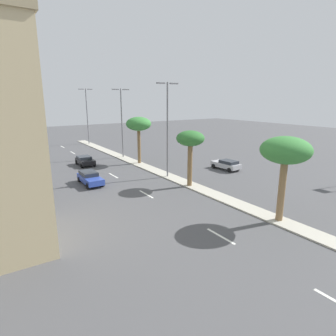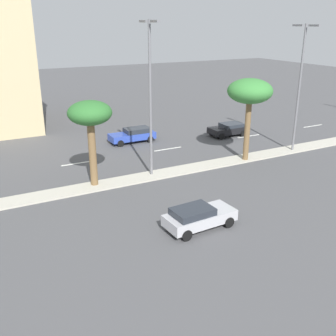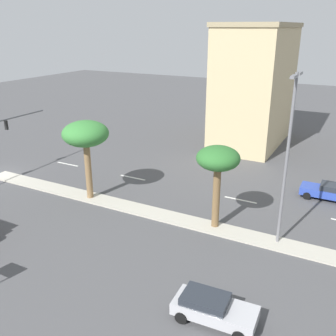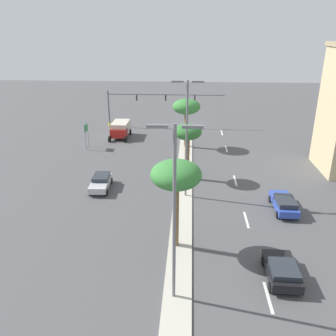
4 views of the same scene
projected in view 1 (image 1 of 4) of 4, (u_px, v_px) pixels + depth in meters
name	position (u px, v px, depth m)	size (l,w,h in m)	color
ground_plane	(180.00, 181.00, 33.42)	(160.00, 160.00, 0.00)	#4C4C4F
median_curb	(150.00, 169.00, 39.20)	(1.80, 64.33, 0.12)	#B7B2A3
lane_stripe_inboard	(221.00, 236.00, 20.07)	(0.20, 2.80, 0.01)	silver
lane_stripe_left	(146.00, 194.00, 28.91)	(0.20, 2.80, 0.01)	silver
lane_stripe_front	(113.00, 176.00, 35.88)	(0.20, 2.80, 0.01)	silver
lane_stripe_right	(89.00, 162.00, 43.61)	(0.20, 2.80, 0.01)	silver
lane_stripe_leading	(73.00, 153.00, 51.12)	(0.20, 2.80, 0.01)	silver
lane_stripe_mid	(62.00, 147.00, 57.30)	(0.20, 2.80, 0.01)	silver
palm_tree_front	(286.00, 152.00, 21.24)	(3.78, 3.78, 6.68)	olive
palm_tree_left	(190.00, 140.00, 30.33)	(3.05, 3.05, 6.10)	brown
palm_tree_mid	(139.00, 125.00, 41.22)	(3.68, 3.68, 6.84)	brown
street_lamp_mid	(167.00, 124.00, 33.71)	(2.90, 0.24, 11.27)	slate
street_lamp_center	(122.00, 118.00, 45.50)	(2.90, 0.24, 10.96)	slate
street_lamp_near	(87.00, 112.00, 59.62)	(2.90, 0.24, 11.46)	slate
sedan_silver_left	(226.00, 164.00, 38.80)	(2.08, 4.27, 1.36)	#B2B2B7
sedan_blue_mid	(90.00, 178.00, 32.20)	(1.91, 4.48, 1.40)	#2D47AD
sedan_black_trailing	(85.00, 160.00, 41.36)	(2.14, 3.88, 1.30)	black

